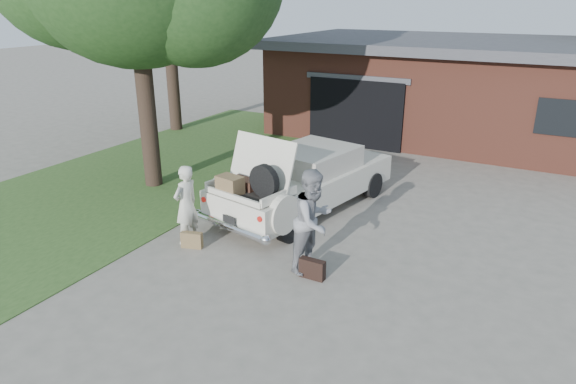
% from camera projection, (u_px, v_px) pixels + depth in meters
% --- Properties ---
extents(ground, '(90.00, 90.00, 0.00)m').
position_uv_depth(ground, '(273.00, 255.00, 9.86)').
color(ground, gray).
rests_on(ground, ground).
extents(grass_strip, '(6.00, 16.00, 0.02)m').
position_uv_depth(grass_strip, '(160.00, 169.00, 14.78)').
color(grass_strip, '#2D4C1E').
rests_on(grass_strip, ground).
extents(house, '(12.80, 7.80, 3.30)m').
position_uv_depth(house, '(457.00, 87.00, 18.27)').
color(house, brown).
rests_on(house, ground).
extents(sedan, '(2.81, 5.19, 1.99)m').
position_uv_depth(sedan, '(304.00, 179.00, 11.79)').
color(sedan, beige).
rests_on(sedan, ground).
extents(woman_left, '(0.44, 0.63, 1.62)m').
position_uv_depth(woman_left, '(186.00, 205.00, 10.12)').
color(woman_left, beige).
rests_on(woman_left, ground).
extents(woman_right, '(0.89, 1.05, 1.90)m').
position_uv_depth(woman_right, '(314.00, 221.00, 9.06)').
color(woman_right, gray).
rests_on(woman_right, ground).
extents(suitcase_left, '(0.45, 0.25, 0.33)m').
position_uv_depth(suitcase_left, '(192.00, 240.00, 10.11)').
color(suitcase_left, olive).
rests_on(suitcase_left, ground).
extents(suitcase_right, '(0.47, 0.16, 0.36)m').
position_uv_depth(suitcase_right, '(312.00, 269.00, 9.00)').
color(suitcase_right, black).
rests_on(suitcase_right, ground).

